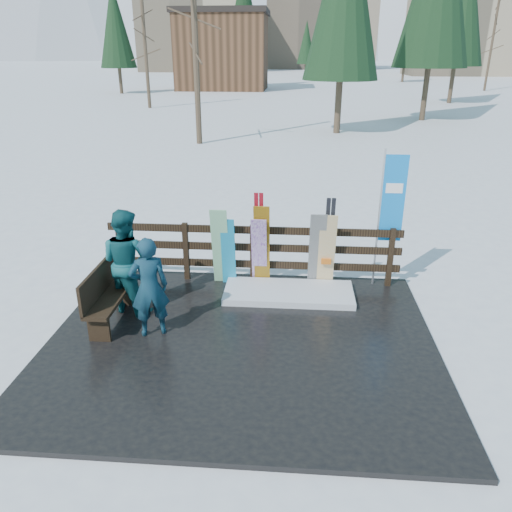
# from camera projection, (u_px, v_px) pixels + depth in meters

# --- Properties ---
(ground) EXTENTS (700.00, 700.00, 0.00)m
(ground) POSITION_uv_depth(u_px,v_px,m) (241.00, 345.00, 7.79)
(ground) COLOR white
(ground) RESTS_ON ground
(deck) EXTENTS (6.00, 5.00, 0.08)m
(deck) POSITION_uv_depth(u_px,v_px,m) (241.00, 343.00, 7.77)
(deck) COLOR black
(deck) RESTS_ON ground
(fence) EXTENTS (5.60, 0.10, 1.15)m
(fence) POSITION_uv_depth(u_px,v_px,m) (253.00, 249.00, 9.53)
(fence) COLOR black
(fence) RESTS_ON deck
(snow_patch) EXTENTS (2.35, 1.00, 0.12)m
(snow_patch) POSITION_uv_depth(u_px,v_px,m) (289.00, 293.00, 9.16)
(snow_patch) COLOR white
(snow_patch) RESTS_ON deck
(bench) EXTENTS (0.41, 1.50, 0.97)m
(bench) POSITION_uv_depth(u_px,v_px,m) (106.00, 294.00, 8.12)
(bench) COLOR black
(bench) RESTS_ON deck
(snowboard_0) EXTENTS (0.26, 0.25, 1.36)m
(snowboard_0) POSITION_uv_depth(u_px,v_px,m) (228.00, 252.00, 9.36)
(snowboard_0) COLOR #198DBA
(snowboard_0) RESTS_ON deck
(snowboard_1) EXTENTS (0.31, 0.35, 1.55)m
(snowboard_1) POSITION_uv_depth(u_px,v_px,m) (220.00, 247.00, 9.33)
(snowboard_1) COLOR white
(snowboard_1) RESTS_ON deck
(snowboard_2) EXTENTS (0.29, 0.38, 1.64)m
(snowboard_2) POSITION_uv_depth(u_px,v_px,m) (262.00, 246.00, 9.26)
(snowboard_2) COLOR #FFA70E
(snowboard_2) RESTS_ON deck
(snowboard_3) EXTENTS (0.28, 0.43, 1.40)m
(snowboard_3) POSITION_uv_depth(u_px,v_px,m) (259.00, 252.00, 9.31)
(snowboard_3) COLOR white
(snowboard_3) RESTS_ON deck
(snowboard_4) EXTENTS (0.30, 0.38, 1.51)m
(snowboard_4) POSITION_uv_depth(u_px,v_px,m) (317.00, 251.00, 9.21)
(snowboard_4) COLOR black
(snowboard_4) RESTS_ON deck
(snowboard_5) EXTENTS (0.31, 0.37, 1.50)m
(snowboard_5) POSITION_uv_depth(u_px,v_px,m) (327.00, 251.00, 9.20)
(snowboard_5) COLOR silver
(snowboard_5) RESTS_ON deck
(ski_pair_a) EXTENTS (0.17, 0.27, 1.85)m
(ski_pair_a) POSITION_uv_depth(u_px,v_px,m) (259.00, 239.00, 9.29)
(ski_pair_a) COLOR maroon
(ski_pair_a) RESTS_ON deck
(ski_pair_b) EXTENTS (0.17, 0.25, 1.78)m
(ski_pair_b) POSITION_uv_depth(u_px,v_px,m) (328.00, 243.00, 9.20)
(ski_pair_b) COLOR black
(ski_pair_b) RESTS_ON deck
(rental_flag) EXTENTS (0.45, 0.04, 2.60)m
(rental_flag) POSITION_uv_depth(u_px,v_px,m) (390.00, 204.00, 9.04)
(rental_flag) COLOR silver
(rental_flag) RESTS_ON deck
(person_front) EXTENTS (0.70, 0.58, 1.62)m
(person_front) POSITION_uv_depth(u_px,v_px,m) (149.00, 287.00, 7.66)
(person_front) COLOR #154B56
(person_front) RESTS_ON deck
(person_back) EXTENTS (1.08, 0.97, 1.81)m
(person_back) POSITION_uv_depth(u_px,v_px,m) (126.00, 261.00, 8.37)
(person_back) COLOR #125057
(person_back) RESTS_ON deck
(resort_buildings) EXTENTS (73.00, 87.60, 22.60)m
(resort_buildings) POSITION_uv_depth(u_px,v_px,m) (301.00, 23.00, 110.31)
(resort_buildings) COLOR tan
(resort_buildings) RESTS_ON ground
(trees) EXTENTS (41.99, 68.68, 13.34)m
(trees) POSITION_uv_depth(u_px,v_px,m) (323.00, 32.00, 47.63)
(trees) COLOR #382B1E
(trees) RESTS_ON ground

